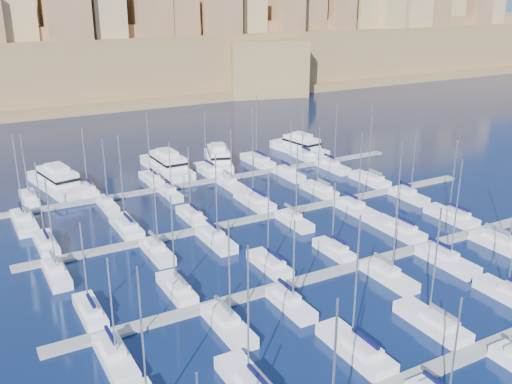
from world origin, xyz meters
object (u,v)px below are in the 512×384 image
sailboat_2 (356,349)px  motor_yacht_d (300,146)px  motor_yacht_c (218,158)px  sailboat_4 (511,295)px  motor_yacht_b (167,165)px  motor_yacht_a (57,181)px

sailboat_2 → motor_yacht_d: bearing=60.9°
sailboat_2 → motor_yacht_c: bearing=76.0°
sailboat_4 → motor_yacht_b: size_ratio=0.73×
sailboat_4 → motor_yacht_b: sailboat_4 is taller
sailboat_4 → motor_yacht_d: sailboat_4 is taller
motor_yacht_a → sailboat_4: bearing=-60.4°
sailboat_2 → motor_yacht_d: size_ratio=0.96×
sailboat_2 → sailboat_4: sailboat_2 is taller
motor_yacht_a → motor_yacht_b: same height
motor_yacht_b → motor_yacht_c: bearing=-4.9°
sailboat_4 → motor_yacht_d: bearing=78.0°
sailboat_2 → motor_yacht_d: (38.56, 69.21, 0.96)m
motor_yacht_b → motor_yacht_d: same height
sailboat_4 → motor_yacht_d: (14.84, 69.67, 0.99)m
motor_yacht_d → motor_yacht_a: bearing=179.0°
sailboat_2 → motor_yacht_b: (5.84, 70.23, 0.96)m
motor_yacht_c → motor_yacht_a: bearing=178.4°
sailboat_2 → motor_yacht_c: (17.29, 69.24, 0.96)m
motor_yacht_a → motor_yacht_b: size_ratio=1.03×
motor_yacht_a → motor_yacht_d: (55.04, -0.98, -0.00)m
sailboat_4 → motor_yacht_c: sailboat_4 is taller
motor_yacht_a → motor_yacht_c: size_ratio=1.12×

